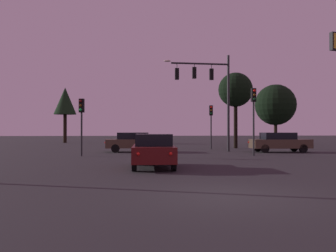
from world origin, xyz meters
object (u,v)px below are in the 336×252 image
traffic_signal_mast_arm (210,86)px  tree_behind_sign (65,102)px  tree_center_horizon (275,105)px  car_crossing_right (134,142)px  traffic_light_corner_left (254,108)px  traffic_light_corner_right (81,115)px  tree_left_far (236,90)px  car_nearside_lane (153,150)px  car_crossing_left (279,142)px  traffic_light_median (211,118)px

traffic_signal_mast_arm → tree_behind_sign: traffic_signal_mast_arm is taller
traffic_signal_mast_arm → tree_center_horizon: (10.75, 12.83, -0.58)m
traffic_signal_mast_arm → car_crossing_right: (-6.02, 0.11, -4.48)m
traffic_light_corner_left → tree_behind_sign: size_ratio=0.59×
traffic_light_corner_right → tree_left_far: 16.47m
car_nearside_lane → traffic_light_corner_left: bearing=45.3°
traffic_signal_mast_arm → traffic_light_corner_right: traffic_signal_mast_arm is taller
traffic_signal_mast_arm → traffic_light_corner_left: bearing=-69.6°
traffic_signal_mast_arm → tree_center_horizon: size_ratio=1.09×
traffic_light_corner_left → tree_left_far: bearing=80.1°
traffic_light_corner_right → car_nearside_lane: bearing=-62.2°
traffic_light_corner_right → tree_left_far: tree_left_far is taller
traffic_light_corner_left → tree_behind_sign: (-17.02, 27.77, 2.49)m
traffic_light_corner_left → car_nearside_lane: 10.49m
traffic_light_corner_left → tree_center_horizon: size_ratio=0.63×
traffic_signal_mast_arm → tree_behind_sign: 27.35m
car_crossing_left → traffic_light_corner_right: bearing=-168.8°
traffic_light_corner_left → car_crossing_right: 9.70m
traffic_light_corner_right → traffic_signal_mast_arm: bearing=24.4°
tree_behind_sign → tree_left_far: (18.81, -17.59, -0.16)m
car_nearside_lane → tree_center_horizon: size_ratio=0.61×
traffic_light_corner_left → car_crossing_left: (3.31, 3.61, -2.38)m
car_crossing_right → traffic_light_corner_right: bearing=-128.2°
traffic_light_corner_left → traffic_light_corner_right: traffic_light_corner_left is taller
traffic_light_corner_right → traffic_light_median: size_ratio=0.95×
traffic_light_corner_left → tree_center_horizon: (8.89, 17.84, 1.52)m
car_crossing_right → tree_left_far: tree_left_far is taller
car_nearside_lane → car_crossing_left: same height
car_nearside_lane → traffic_light_corner_right: bearing=117.8°
car_nearside_lane → car_crossing_right: bearing=93.2°
traffic_light_corner_left → tree_left_far: size_ratio=0.63×
car_crossing_left → tree_center_horizon: tree_center_horizon is taller
car_crossing_left → tree_left_far: bearing=103.1°
traffic_signal_mast_arm → tree_left_far: size_ratio=1.08×
tree_behind_sign → tree_left_far: 25.75m
traffic_light_median → tree_center_horizon: size_ratio=0.55×
tree_center_horizon → traffic_light_corner_left: bearing=-116.5°
car_crossing_right → tree_center_horizon: 21.41m
traffic_signal_mast_arm → tree_behind_sign: size_ratio=1.02×
traffic_signal_mast_arm → car_crossing_right: traffic_signal_mast_arm is taller
tree_left_far → traffic_light_median: bearing=-150.0°
traffic_signal_mast_arm → car_crossing_left: traffic_signal_mast_arm is taller
traffic_signal_mast_arm → traffic_light_corner_right: (-9.51, -4.32, -2.59)m
car_nearside_lane → car_crossing_right: 12.40m
traffic_light_median → car_crossing_left: (4.26, -4.99, -2.01)m
tree_left_far → tree_behind_sign: bearing=136.9°
tree_left_far → tree_center_horizon: bearing=47.2°
traffic_light_corner_right → tree_center_horizon: (20.26, 17.15, 2.02)m
traffic_signal_mast_arm → tree_left_far: traffic_signal_mast_arm is taller
traffic_light_corner_right → car_crossing_right: bearing=51.8°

